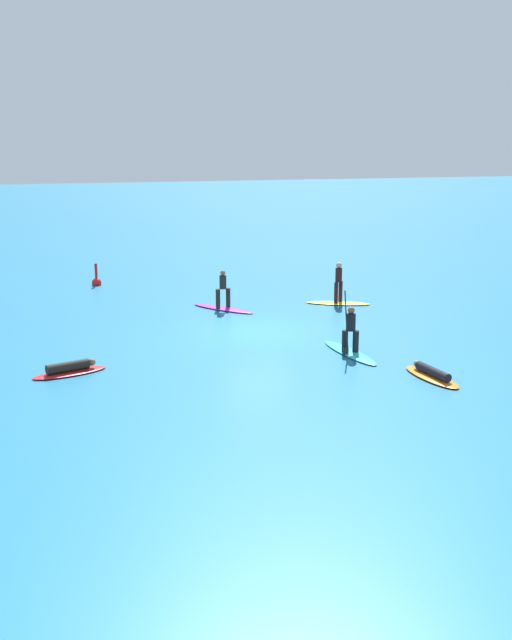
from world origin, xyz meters
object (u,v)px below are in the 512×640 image
surfer_on_purple_board (223,301)px  surfer_on_red_board (70,369)px  surfer_on_orange_board (432,375)px  surfer_on_yellow_board (338,294)px  surfer_on_teal_board (350,342)px  marker_buoy (97,281)px

surfer_on_purple_board → surfer_on_red_board: (-6.04, -7.76, -0.22)m
surfer_on_orange_board → surfer_on_yellow_board: size_ratio=0.94×
surfer_on_teal_board → surfer_on_purple_board: bearing=-169.4°
marker_buoy → surfer_on_purple_board: bearing=-47.9°
surfer_on_red_board → surfer_on_purple_board: bearing=29.6°
surfer_on_teal_board → surfer_on_yellow_board: size_ratio=1.18×
surfer_on_red_board → marker_buoy: bearing=64.1°
surfer_on_orange_board → marker_buoy: (-10.51, 16.01, 0.05)m
surfer_on_red_board → surfer_on_teal_board: size_ratio=0.77×
surfer_on_purple_board → surfer_on_teal_board: (3.45, -7.17, 0.05)m
surfer_on_purple_board → surfer_on_red_board: 9.84m
surfer_on_teal_board → surfer_on_orange_board: size_ratio=1.25×
surfer_on_red_board → surfer_on_yellow_board: size_ratio=0.91×
surfer_on_red_board → surfer_on_yellow_board: bearing=13.0°
surfer_on_yellow_board → surfer_on_purple_board: bearing=19.1°
surfer_on_red_board → surfer_on_yellow_board: 13.56m
surfer_on_teal_board → surfer_on_yellow_board: 7.43m
surfer_on_purple_board → surfer_on_red_board: size_ratio=1.02×
surfer_on_teal_board → surfer_on_orange_board: (1.82, -3.04, -0.29)m
surfer_on_teal_board → marker_buoy: bearing=-161.3°
surfer_on_teal_board → marker_buoy: surfer_on_teal_board is taller
surfer_on_yellow_board → marker_buoy: (-10.24, 5.70, -0.28)m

